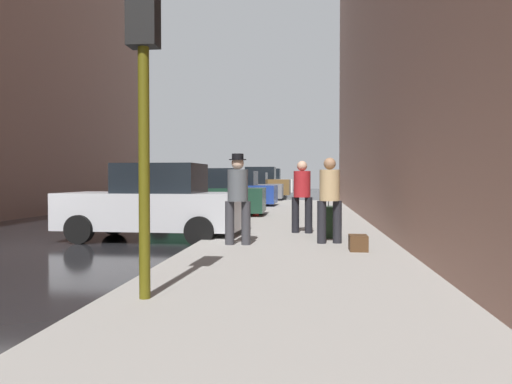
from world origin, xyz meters
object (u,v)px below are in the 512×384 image
at_px(pedestrian_with_beanie, 238,194).
at_px(rolling_suitcase, 328,222).
at_px(parked_dark_green_sedan, 206,195).
at_px(fire_hydrant, 256,206).
at_px(parked_blue_sedan, 233,191).
at_px(pedestrian_in_red_jacket, 302,193).
at_px(pedestrian_in_tan_coat, 330,196).
at_px(parked_silver_sedan, 155,204).
at_px(duffel_bag, 358,243).
at_px(parked_white_van, 266,183).
at_px(traffic_light, 144,56).
at_px(parked_bronze_suv, 259,184).
at_px(parked_gray_coupe, 248,188).

xyz_separation_m(pedestrian_with_beanie, rolling_suitcase, (1.81, 1.44, -0.65)).
height_order(parked_dark_green_sedan, fire_hydrant, parked_dark_green_sedan).
bearing_deg(pedestrian_with_beanie, parked_blue_sedan, 99.13).
relative_size(pedestrian_in_red_jacket, pedestrian_in_tan_coat, 1.00).
distance_m(parked_dark_green_sedan, pedestrian_with_beanie, 8.00).
bearing_deg(parked_blue_sedan, pedestrian_in_red_jacket, -73.51).
bearing_deg(parked_silver_sedan, duffel_bag, -27.46).
bearing_deg(parked_white_van, pedestrian_in_tan_coat, -82.76).
distance_m(parked_white_van, duffel_bag, 32.97).
height_order(parked_dark_green_sedan, parked_blue_sedan, same).
relative_size(parked_silver_sedan, traffic_light, 1.18).
distance_m(parked_silver_sedan, parked_bronze_suv, 24.10).
height_order(pedestrian_in_tan_coat, rolling_suitcase, pedestrian_in_tan_coat).
xyz_separation_m(parked_blue_sedan, pedestrian_with_beanie, (2.23, -13.88, 0.29)).
height_order(parked_blue_sedan, rolling_suitcase, parked_blue_sedan).
bearing_deg(duffel_bag, parked_gray_coupe, 102.46).
distance_m(parked_white_van, pedestrian_in_tan_coat, 31.92).
xyz_separation_m(parked_bronze_suv, duffel_bag, (4.49, -26.43, -0.74)).
distance_m(parked_gray_coupe, pedestrian_in_red_jacket, 17.87).
bearing_deg(fire_hydrant, duffel_bag, -70.94).
distance_m(parked_white_van, fire_hydrant, 24.94).
height_order(traffic_light, pedestrian_in_red_jacket, traffic_light).
bearing_deg(parked_gray_coupe, parked_white_van, 90.00).
xyz_separation_m(parked_gray_coupe, pedestrian_with_beanie, (2.23, -19.77, 0.29)).
height_order(parked_dark_green_sedan, parked_bronze_suv, parked_bronze_suv).
distance_m(parked_gray_coupe, pedestrian_with_beanie, 19.90).
bearing_deg(rolling_suitcase, parked_gray_coupe, 102.43).
xyz_separation_m(parked_white_van, rolling_suitcase, (4.04, -30.64, -0.54)).
relative_size(parked_silver_sedan, parked_blue_sedan, 1.00).
bearing_deg(parked_dark_green_sedan, pedestrian_with_beanie, -73.79).
xyz_separation_m(parked_silver_sedan, pedestrian_with_beanie, (2.23, -1.76, 0.29)).
relative_size(parked_white_van, fire_hydrant, 6.54).
bearing_deg(parked_bronze_suv, parked_blue_sedan, -90.00).
bearing_deg(rolling_suitcase, parked_bronze_suv, 99.39).
xyz_separation_m(traffic_light, pedestrian_in_tan_coat, (2.17, 4.82, -1.65)).
xyz_separation_m(traffic_light, pedestrian_with_beanie, (0.38, 4.41, -1.62)).
relative_size(parked_dark_green_sedan, parked_bronze_suv, 0.91).
bearing_deg(parked_bronze_suv, parked_silver_sedan, -90.00).
bearing_deg(parked_dark_green_sedan, parked_white_van, 90.00).
xyz_separation_m(fire_hydrant, pedestrian_in_red_jacket, (1.64, -4.98, 0.61)).
relative_size(fire_hydrant, pedestrian_in_tan_coat, 0.41).
bearing_deg(parked_blue_sedan, duffel_bag, -72.73).
height_order(parked_dark_green_sedan, pedestrian_in_tan_coat, pedestrian_in_tan_coat).
xyz_separation_m(parked_blue_sedan, pedestrian_in_red_jacket, (3.45, -11.64, 0.26)).
relative_size(parked_dark_green_sedan, traffic_light, 1.18).
bearing_deg(pedestrian_in_tan_coat, parked_silver_sedan, 161.41).
bearing_deg(traffic_light, pedestrian_in_tan_coat, 65.79).
relative_size(pedestrian_with_beanie, duffel_bag, 4.04).
distance_m(parked_dark_green_sedan, pedestrian_in_tan_coat, 8.31).
bearing_deg(traffic_light, duffel_bag, 55.49).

